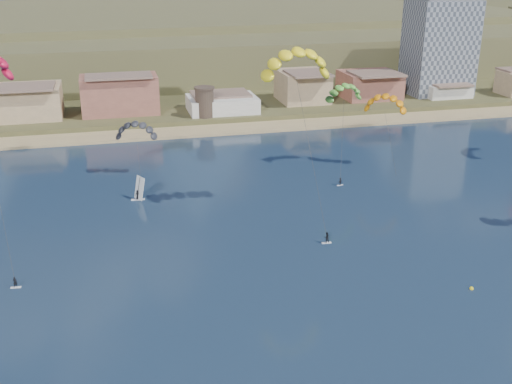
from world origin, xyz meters
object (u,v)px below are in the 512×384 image
watchtower (205,102)px  kitesurfer_yellow (297,59)px  kitesurfer_green (344,90)px  windsurfer (138,193)px  buoy (472,288)px  apartment_tower (439,45)px

watchtower → kitesurfer_yellow: size_ratio=0.26×
watchtower → kitesurfer_green: size_ratio=0.40×
kitesurfer_yellow → windsurfer: 41.21m
buoy → kitesurfer_green: bearing=88.3°
watchtower → kitesurfer_green: 52.27m
watchtower → windsurfer: size_ratio=1.83×
kitesurfer_yellow → kitesurfer_green: 32.52m
apartment_tower → buoy: apartment_tower is taller
apartment_tower → windsurfer: size_ratio=6.79×
kitesurfer_green → apartment_tower: bearing=46.5°
apartment_tower → windsurfer: (-102.40, -69.37, -16.32)m
apartment_tower → buoy: 131.15m
watchtower → windsurfer: bearing=-112.0°
apartment_tower → kitesurfer_green: size_ratio=1.49×
kitesurfer_yellow → buoy: kitesurfer_yellow is taller
apartment_tower → kitesurfer_yellow: size_ratio=0.98×
watchtower → windsurfer: 59.92m
kitesurfer_yellow → kitesurfer_green: size_ratio=1.52×
kitesurfer_green → buoy: size_ratio=35.42×
windsurfer → kitesurfer_green: bearing=12.5°
apartment_tower → kitesurfer_green: apartment_tower is taller
watchtower → windsurfer: watchtower is taller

